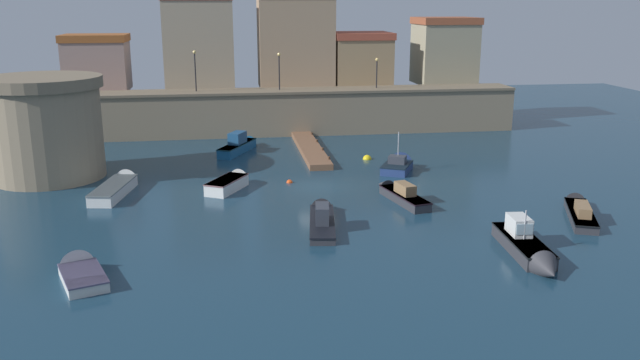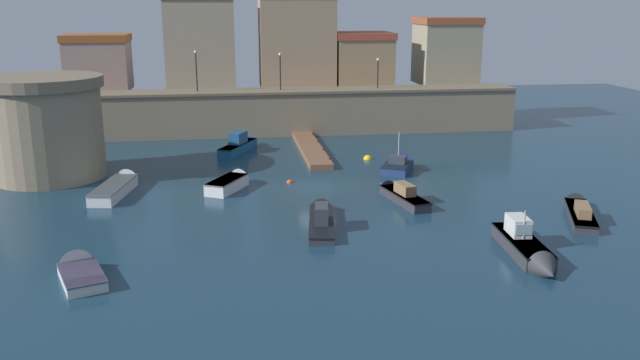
# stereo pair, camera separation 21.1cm
# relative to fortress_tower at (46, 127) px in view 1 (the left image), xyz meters

# --- Properties ---
(ground_plane) EXTENTS (107.87, 107.87, 0.00)m
(ground_plane) POSITION_rel_fortress_tower_xyz_m (19.18, -5.35, -3.78)
(ground_plane) COLOR #19384C
(quay_wall) EXTENTS (44.88, 4.12, 4.32)m
(quay_wall) POSITION_rel_fortress_tower_xyz_m (19.18, 14.55, -1.62)
(quay_wall) COLOR gray
(quay_wall) RESTS_ON ground
(old_town_backdrop) EXTENTS (41.96, 6.00, 9.59)m
(old_town_backdrop) POSITION_rel_fortress_tower_xyz_m (19.90, 18.94, 4.24)
(old_town_backdrop) COLOR gray
(old_town_backdrop) RESTS_ON ground
(fortress_tower) EXTENTS (8.50, 8.50, 7.45)m
(fortress_tower) POSITION_rel_fortress_tower_xyz_m (0.00, 0.00, 0.00)
(fortress_tower) COLOR gray
(fortress_tower) RESTS_ON ground
(pier_dock) EXTENTS (1.83, 13.58, 0.70)m
(pier_dock) POSITION_rel_fortress_tower_xyz_m (20.16, 5.84, -3.54)
(pier_dock) COLOR brown
(pier_dock) RESTS_ON ground
(quay_lamp_0) EXTENTS (0.32, 0.32, 3.85)m
(quay_lamp_0) POSITION_rel_fortress_tower_xyz_m (10.33, 14.55, 3.05)
(quay_lamp_0) COLOR black
(quay_lamp_0) RESTS_ON quay_wall
(quay_lamp_1) EXTENTS (0.32, 0.32, 3.55)m
(quay_lamp_1) POSITION_rel_fortress_tower_xyz_m (18.31, 14.55, 2.88)
(quay_lamp_1) COLOR black
(quay_lamp_1) RESTS_ON quay_wall
(quay_lamp_2) EXTENTS (0.32, 0.32, 2.94)m
(quay_lamp_2) POSITION_rel_fortress_tower_xyz_m (27.96, 14.55, 2.53)
(quay_lamp_2) COLOR black
(quay_lamp_2) RESTS_ON quay_wall
(moored_boat_0) EXTENTS (2.78, 7.17, 1.51)m
(moored_boat_0) POSITION_rel_fortress_tower_xyz_m (5.52, -4.65, -3.37)
(moored_boat_0) COLOR white
(moored_boat_0) RESTS_ON ground
(moored_boat_1) EXTENTS (4.09, 6.74, 1.96)m
(moored_boat_1) POSITION_rel_fortress_tower_xyz_m (14.18, 6.95, -3.19)
(moored_boat_1) COLOR #195689
(moored_boat_1) RESTS_ON ground
(moored_boat_2) EXTENTS (2.35, 7.46, 1.89)m
(moored_boat_2) POSITION_rel_fortress_tower_xyz_m (18.35, -13.08, -3.43)
(moored_boat_2) COLOR #333338
(moored_boat_2) RESTS_ON ground
(moored_boat_3) EXTENTS (3.50, 4.49, 3.62)m
(moored_boat_3) POSITION_rel_fortress_tower_xyz_m (26.11, -1.48, -3.38)
(moored_boat_3) COLOR navy
(moored_boat_3) RESTS_ON ground
(moored_boat_4) EXTENTS (3.85, 7.05, 1.47)m
(moored_boat_4) POSITION_rel_fortress_tower_xyz_m (34.06, -14.01, -3.43)
(moored_boat_4) COLOR #333338
(moored_boat_4) RESTS_ON ground
(moored_boat_5) EXTENTS (3.06, 4.50, 1.66)m
(moored_boat_5) POSITION_rel_fortress_tower_xyz_m (5.85, -19.41, -3.49)
(moored_boat_5) COLOR silver
(moored_boat_5) RESTS_ON ground
(moored_boat_6) EXTENTS (2.52, 6.52, 1.55)m
(moored_boat_6) POSITION_rel_fortress_tower_xyz_m (24.05, -9.14, -3.38)
(moored_boat_6) COLOR #333338
(moored_boat_6) RESTS_ON ground
(moored_boat_7) EXTENTS (3.56, 4.90, 1.40)m
(moored_boat_7) POSITION_rel_fortress_tower_xyz_m (13.20, -4.87, -3.34)
(moored_boat_7) COLOR white
(moored_boat_7) RESTS_ON ground
(moored_boat_8) EXTENTS (2.04, 6.89, 2.64)m
(moored_boat_8) POSITION_rel_fortress_tower_xyz_m (27.91, -20.15, -3.28)
(moored_boat_8) COLOR #333338
(moored_boat_8) RESTS_ON ground
(mooring_buoy_0) EXTENTS (0.44, 0.44, 0.44)m
(mooring_buoy_0) POSITION_rel_fortress_tower_xyz_m (17.35, -4.01, -3.78)
(mooring_buoy_0) COLOR #EA4C19
(mooring_buoy_0) RESTS_ON ground
(mooring_buoy_1) EXTENTS (0.72, 0.72, 0.72)m
(mooring_buoy_1) POSITION_rel_fortress_tower_xyz_m (24.45, 2.36, -3.78)
(mooring_buoy_1) COLOR yellow
(mooring_buoy_1) RESTS_ON ground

